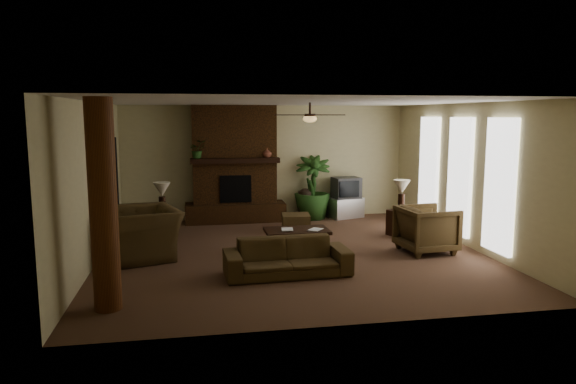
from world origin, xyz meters
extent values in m
plane|color=brown|center=(0.00, 0.00, 0.00)|extent=(7.00, 7.00, 0.00)
plane|color=silver|center=(0.00, 0.00, 2.80)|extent=(7.00, 7.00, 0.00)
plane|color=beige|center=(0.00, 3.50, 1.40)|extent=(7.00, 0.00, 7.00)
plane|color=beige|center=(0.00, -3.50, 1.40)|extent=(7.00, 0.00, 7.00)
plane|color=beige|center=(-3.50, 0.00, 1.40)|extent=(0.00, 7.00, 7.00)
plane|color=beige|center=(3.50, 0.00, 1.40)|extent=(0.00, 7.00, 7.00)
cube|color=#4C2C14|center=(-0.80, 3.25, 1.40)|extent=(2.00, 0.50, 2.80)
cube|color=#4C2C14|center=(-0.80, 3.15, 0.23)|extent=(2.40, 0.70, 0.45)
cube|color=black|center=(-0.80, 2.99, 0.82)|extent=(0.75, 0.04, 0.65)
cube|color=black|center=(-0.80, 2.97, 1.50)|extent=(2.10, 0.28, 0.12)
cube|color=white|center=(3.45, 1.60, 1.35)|extent=(0.08, 0.85, 2.35)
cube|color=white|center=(3.45, 0.20, 1.35)|extent=(0.08, 0.85, 2.35)
cube|color=white|center=(3.45, -1.20, 1.35)|extent=(0.08, 0.85, 2.35)
cylinder|color=brown|center=(-2.95, -2.40, 1.40)|extent=(0.36, 0.36, 2.80)
cube|color=black|center=(-3.44, 1.80, 1.05)|extent=(0.10, 1.00, 2.10)
cylinder|color=black|center=(0.40, 0.30, 2.68)|extent=(0.04, 0.04, 0.24)
cylinder|color=black|center=(0.40, 0.30, 2.56)|extent=(0.20, 0.20, 0.06)
ellipsoid|color=#F2BF72|center=(0.40, 0.30, 2.50)|extent=(0.26, 0.26, 0.14)
cube|color=black|center=(0.80, 0.30, 2.57)|extent=(0.55, 0.12, 0.01)
cube|color=black|center=(0.00, 0.30, 2.57)|extent=(0.55, 0.12, 0.01)
cube|color=black|center=(0.40, 0.70, 2.57)|extent=(0.12, 0.55, 0.01)
cube|color=black|center=(0.40, -0.10, 2.57)|extent=(0.12, 0.55, 0.01)
imported|color=#4E3C21|center=(-0.33, -1.34, 0.39)|extent=(2.04, 0.68, 0.79)
imported|color=#4E3C21|center=(-2.73, 0.19, 0.61)|extent=(1.29, 1.60, 1.21)
imported|color=#4E3C21|center=(2.51, -0.39, 0.48)|extent=(0.97, 1.02, 0.97)
cube|color=black|center=(0.11, 0.08, 0.40)|extent=(1.20, 0.70, 0.06)
cube|color=black|center=(-0.39, -0.17, 0.18)|extent=(0.07, 0.07, 0.37)
cube|color=black|center=(0.61, -0.17, 0.18)|extent=(0.07, 0.07, 0.37)
cube|color=black|center=(-0.39, 0.33, 0.18)|extent=(0.07, 0.07, 0.37)
cube|color=black|center=(0.61, 0.33, 0.18)|extent=(0.07, 0.07, 0.37)
cube|color=#4E3C21|center=(0.42, 1.72, 0.20)|extent=(0.67, 0.67, 0.40)
cube|color=silver|center=(1.97, 3.15, 0.25)|extent=(0.97, 0.76, 0.50)
cube|color=#39393B|center=(1.99, 3.15, 0.76)|extent=(0.71, 0.58, 0.52)
cube|color=black|center=(1.99, 2.88, 0.76)|extent=(0.52, 0.10, 0.40)
cylinder|color=#30231A|center=(0.93, 3.15, 0.35)|extent=(0.34, 0.34, 0.70)
sphere|color=#30231A|center=(0.93, 3.15, 0.60)|extent=(0.34, 0.34, 0.34)
imported|color=#2A5120|center=(1.11, 3.15, 0.44)|extent=(1.10, 1.68, 0.88)
cube|color=black|center=(-2.41, 1.49, 0.28)|extent=(0.57, 0.57, 0.55)
cylinder|color=black|center=(-2.43, 1.55, 0.73)|extent=(0.17, 0.17, 0.35)
cone|color=#ECE5C8|center=(-2.43, 1.55, 1.05)|extent=(0.43, 0.43, 0.30)
cube|color=black|center=(2.61, 0.99, 0.28)|extent=(0.65, 0.65, 0.55)
cylinder|color=black|center=(2.58, 1.04, 0.73)|extent=(0.16, 0.16, 0.35)
cone|color=#ECE5C8|center=(2.58, 1.04, 1.05)|extent=(0.41, 0.41, 0.30)
imported|color=#2A5120|center=(-1.68, 3.01, 1.72)|extent=(0.48, 0.51, 0.33)
imported|color=brown|center=(-0.03, 3.01, 1.67)|extent=(0.22, 0.23, 0.22)
imported|color=#999999|center=(-0.19, 0.05, 0.57)|extent=(0.22, 0.06, 0.29)
imported|color=#999999|center=(0.35, 0.00, 0.58)|extent=(0.18, 0.15, 0.29)
camera|label=1|loc=(-1.79, -9.45, 2.57)|focal=32.82mm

